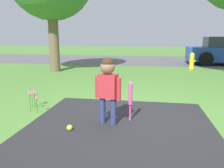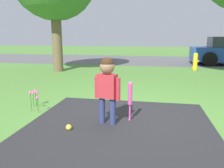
{
  "view_description": "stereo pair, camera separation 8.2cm",
  "coord_description": "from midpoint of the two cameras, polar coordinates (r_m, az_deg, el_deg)",
  "views": [
    {
      "loc": [
        0.25,
        -3.63,
        1.38
      ],
      "look_at": [
        -0.36,
        0.05,
        0.58
      ],
      "focal_mm": 35.0,
      "sensor_mm": 36.0,
      "label": 1
    },
    {
      "loc": [
        0.33,
        -3.61,
        1.38
      ],
      "look_at": [
        -0.36,
        0.05,
        0.58
      ],
      "focal_mm": 35.0,
      "sensor_mm": 36.0,
      "label": 2
    }
  ],
  "objects": [
    {
      "name": "child",
      "position": [
        3.4,
        -1.8,
        0.63
      ],
      "size": [
        0.43,
        0.23,
        1.08
      ],
      "rotation": [
        0.0,
        0.0,
        -0.23
      ],
      "color": "navy",
      "rests_on": "ground"
    },
    {
      "name": "street_strip",
      "position": [
        13.68,
        8.27,
        6.24
      ],
      "size": [
        40.0,
        6.0,
        0.01
      ],
      "color": "#59595B",
      "rests_on": "ground"
    },
    {
      "name": "flower_bed",
      "position": [
        4.5,
        -20.3,
        -2.49
      ],
      "size": [
        0.32,
        0.42,
        0.41
      ],
      "color": "#38702D",
      "rests_on": "ground"
    },
    {
      "name": "ground_plane",
      "position": [
        3.88,
        4.65,
        -8.67
      ],
      "size": [
        60.0,
        60.0,
        0.0
      ],
      "primitive_type": "plane",
      "color": "#518438"
    },
    {
      "name": "sports_ball",
      "position": [
        3.41,
        -11.72,
        -11.12
      ],
      "size": [
        0.09,
        0.09,
        0.09
      ],
      "color": "yellow",
      "rests_on": "ground"
    },
    {
      "name": "baseball_bat",
      "position": [
        3.6,
        4.18,
        -3.08
      ],
      "size": [
        0.07,
        0.07,
        0.67
      ],
      "color": "#E54CA5",
      "rests_on": "ground"
    },
    {
      "name": "fire_hydrant",
      "position": [
        9.85,
        19.9,
        5.51
      ],
      "size": [
        0.26,
        0.23,
        0.74
      ],
      "color": "yellow",
      "rests_on": "ground"
    }
  ]
}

